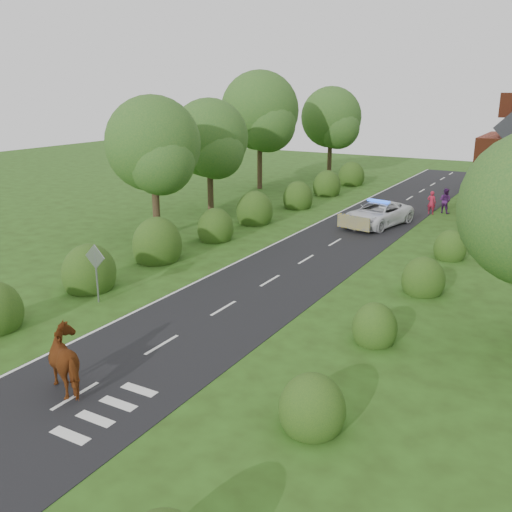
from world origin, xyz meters
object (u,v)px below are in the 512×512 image
Objects in this scene: cow at (71,365)px; pedestrian_red at (431,203)px; police_van at (378,214)px; pedestrian_purple at (445,201)px; road_sign at (96,265)px.

cow is 30.56m from pedestrian_red.
police_van is (1.18, 25.01, -0.01)m from cow.
pedestrian_red is 1.15m from pedestrian_purple.
pedestrian_red is at bearing 64.45° from pedestrian_purple.
pedestrian_red is 0.93× the size of pedestrian_purple.
police_van is 5.79m from pedestrian_red.
cow is (4.60, -5.70, -0.86)m from road_sign.
police_van reaches higher than pedestrian_red.
road_sign is 0.41× the size of police_van.
cow is at bearing -51.09° from road_sign.
pedestrian_red is (2.19, 5.36, 0.05)m from police_van.
road_sign is at bearing 73.21° from pedestrian_red.
pedestrian_purple is (2.94, 6.23, 0.12)m from police_van.
road_sign reaches higher than pedestrian_purple.
cow is 25.04m from police_van.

